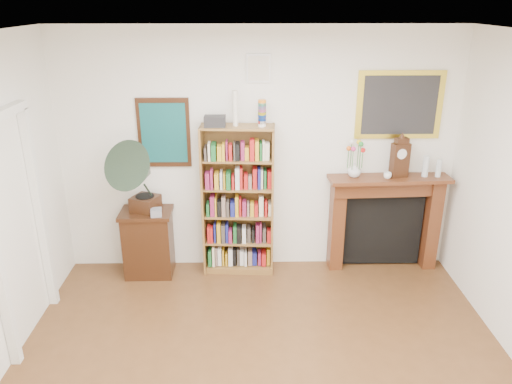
# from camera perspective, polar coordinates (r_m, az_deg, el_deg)

# --- Properties ---
(room) EXTENTS (4.51, 5.01, 2.81)m
(room) POSITION_cam_1_polar(r_m,az_deg,el_deg) (3.36, 1.29, -8.02)
(room) COLOR #543419
(room) RESTS_ON ground
(door_casing) EXTENTS (0.08, 1.02, 2.17)m
(door_casing) POSITION_cam_1_polar(r_m,az_deg,el_deg) (4.95, -25.77, -2.06)
(door_casing) COLOR white
(door_casing) RESTS_ON left_wall
(teal_poster) EXTENTS (0.58, 0.04, 0.78)m
(teal_poster) POSITION_cam_1_polar(r_m,az_deg,el_deg) (5.66, -10.48, 6.66)
(teal_poster) COLOR black
(teal_poster) RESTS_ON back_wall
(small_picture) EXTENTS (0.26, 0.04, 0.30)m
(small_picture) POSITION_cam_1_polar(r_m,az_deg,el_deg) (5.46, 0.29, 13.96)
(small_picture) COLOR white
(small_picture) RESTS_ON back_wall
(gilt_painting) EXTENTS (0.95, 0.04, 0.75)m
(gilt_painting) POSITION_cam_1_polar(r_m,az_deg,el_deg) (5.77, 16.09, 9.52)
(gilt_painting) COLOR gold
(gilt_painting) RESTS_ON back_wall
(bookshelf) EXTENTS (0.83, 0.34, 2.03)m
(bookshelf) POSITION_cam_1_polar(r_m,az_deg,el_deg) (5.66, -2.05, -0.12)
(bookshelf) COLOR brown
(bookshelf) RESTS_ON floor
(side_cabinet) EXTENTS (0.59, 0.43, 0.80)m
(side_cabinet) POSITION_cam_1_polar(r_m,az_deg,el_deg) (5.95, -12.19, -5.68)
(side_cabinet) COLOR black
(side_cabinet) RESTS_ON floor
(fireplace) EXTENTS (1.39, 0.39, 1.16)m
(fireplace) POSITION_cam_1_polar(r_m,az_deg,el_deg) (6.05, 14.47, -2.41)
(fireplace) COLOR #4C1F11
(fireplace) RESTS_ON floor
(gramophone) EXTENTS (0.76, 0.83, 0.89)m
(gramophone) POSITION_cam_1_polar(r_m,az_deg,el_deg) (5.50, -13.15, 2.17)
(gramophone) COLOR black
(gramophone) RESTS_ON side_cabinet
(cd_stack) EXTENTS (0.14, 0.14, 0.08)m
(cd_stack) POSITION_cam_1_polar(r_m,az_deg,el_deg) (5.63, -11.34, -2.29)
(cd_stack) COLOR #A3A2AD
(cd_stack) RESTS_ON side_cabinet
(mantel_clock) EXTENTS (0.21, 0.15, 0.45)m
(mantel_clock) POSITION_cam_1_polar(r_m,az_deg,el_deg) (5.79, 16.12, 3.73)
(mantel_clock) COLOR black
(mantel_clock) RESTS_ON fireplace
(flower_vase) EXTENTS (0.20, 0.20, 0.16)m
(flower_vase) POSITION_cam_1_polar(r_m,az_deg,el_deg) (5.72, 11.17, 2.48)
(flower_vase) COLOR silver
(flower_vase) RESTS_ON fireplace
(teacup) EXTENTS (0.09, 0.09, 0.07)m
(teacup) POSITION_cam_1_polar(r_m,az_deg,el_deg) (5.76, 14.79, 1.83)
(teacup) COLOR white
(teacup) RESTS_ON fireplace
(bottle_left) EXTENTS (0.07, 0.07, 0.24)m
(bottle_left) POSITION_cam_1_polar(r_m,az_deg,el_deg) (5.93, 18.83, 2.81)
(bottle_left) COLOR silver
(bottle_left) RESTS_ON fireplace
(bottle_right) EXTENTS (0.06, 0.06, 0.20)m
(bottle_right) POSITION_cam_1_polar(r_m,az_deg,el_deg) (5.97, 20.16, 2.57)
(bottle_right) COLOR silver
(bottle_right) RESTS_ON fireplace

